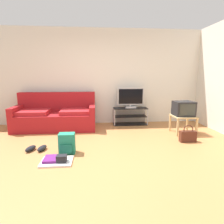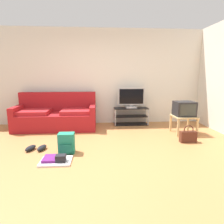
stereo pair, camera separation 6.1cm
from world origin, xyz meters
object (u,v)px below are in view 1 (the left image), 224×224
Objects in this scene: side_table at (183,118)px; crt_tv at (184,108)px; tv_stand at (130,116)px; floor_tray at (56,160)px; backpack at (67,144)px; sneakers_pair at (36,148)px; flat_tv at (131,98)px; couch at (56,116)px; handbag at (188,136)px.

crt_tv reaches higher than side_table.
tv_stand is 1.94× the size of floor_tray.
sneakers_pair is at bearing 147.69° from backpack.
tv_stand is 2.42× the size of sneakers_pair.
tv_stand is 0.53m from flat_tv.
backpack is (0.53, -1.73, -0.15)m from couch.
couch is 2.14× the size of tv_stand.
backpack is 0.64m from sneakers_pair.
tv_stand is (2.05, 0.24, -0.09)m from couch.
handbag is (3.01, -1.34, -0.21)m from couch.
couch is at bearing 167.42° from crt_tv.
side_table is (1.13, -0.97, 0.13)m from tv_stand.
crt_tv is 2.87m from backpack.
flat_tv is at bearing 139.96° from side_table.
side_table reaches higher than floor_tray.
crt_tv is at bearing 14.66° from sneakers_pair.
flat_tv is 2.86m from sneakers_pair.
backpack is at bearing -127.59° from tv_stand.
crt_tv is (0.00, 0.02, 0.24)m from side_table.
backpack reaches higher than sneakers_pair.
backpack is at bearing 71.61° from floor_tray.
backpack is (-2.65, -1.00, -0.19)m from side_table.
tv_stand is 2.60× the size of backpack.
couch is at bearing -173.81° from flat_tv.
flat_tv is at bearing 121.63° from handbag.
backpack is (-2.65, -1.02, -0.43)m from crt_tv.
floor_tray is at bearing -125.28° from flat_tv.
flat_tv is 2.93m from floor_tray.
flat_tv reaches higher than couch.
flat_tv reaches higher than backpack.
backpack is at bearing -159.26° from side_table.
side_table is 3.11m from floor_tray.
crt_tv reaches higher than handbag.
sneakers_pair is 0.72m from floor_tray.
crt_tv is 0.81m from handbag.
flat_tv is 1.99× the size of handbag.
couch reaches higher than crt_tv.
tv_stand is at bearing 139.30° from side_table.
tv_stand is 2.49m from backpack.
floor_tray is at bearing -163.68° from handbag.
flat_tv is 1.53m from side_table.
crt_tv is at bearing -40.23° from tv_stand.
handbag is (0.96, -1.56, -0.64)m from flat_tv.
side_table is at bearing -40.04° from flat_tv.
tv_stand is at bearing 139.77° from crt_tv.
tv_stand is 1.49m from side_table.
side_table is 1.13× the size of crt_tv.
crt_tv is (1.13, -0.93, -0.16)m from flat_tv.
couch reaches higher than handbag.
side_table is 1.39× the size of handbag.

